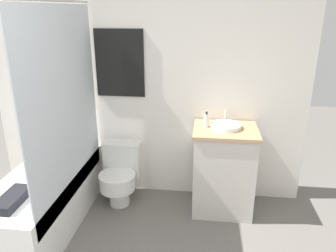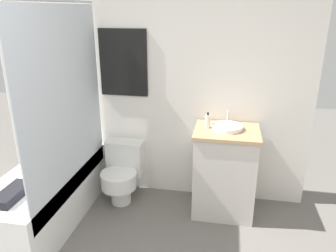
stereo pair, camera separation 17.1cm
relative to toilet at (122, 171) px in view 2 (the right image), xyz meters
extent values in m
cube|color=white|center=(0.23, 0.28, 0.93)|extent=(3.24, 0.05, 2.50)
cube|color=black|center=(-0.01, 0.25, 1.08)|extent=(0.49, 0.02, 0.66)
cube|color=beige|center=(-0.01, 0.24, 1.08)|extent=(0.46, 0.01, 0.63)
cube|color=white|center=(-0.59, -0.48, -0.07)|extent=(0.61, 1.48, 0.51)
cube|color=silver|center=(-0.29, -0.48, 0.83)|extent=(0.01, 1.36, 1.60)
cylinder|color=#B7B7BC|center=(-0.29, -0.48, 1.65)|extent=(0.02, 1.36, 0.02)
cube|color=black|center=(-0.59, -0.92, 0.22)|extent=(0.15, 0.35, 0.07)
cylinder|color=white|center=(0.00, -0.07, -0.22)|extent=(0.20, 0.20, 0.20)
cylinder|color=white|center=(0.00, -0.11, -0.05)|extent=(0.35, 0.35, 0.14)
cylinder|color=white|center=(0.00, -0.11, 0.03)|extent=(0.37, 0.37, 0.02)
cube|color=white|center=(0.00, 0.12, 0.10)|extent=(0.37, 0.18, 0.35)
cube|color=white|center=(0.00, 0.12, 0.28)|extent=(0.39, 0.19, 0.02)
cube|color=beige|center=(1.04, -0.01, 0.09)|extent=(0.57, 0.48, 0.83)
cube|color=tan|center=(1.04, -0.01, 0.52)|extent=(0.60, 0.51, 0.03)
cylinder|color=white|center=(1.04, 0.01, 0.56)|extent=(0.28, 0.28, 0.04)
cylinder|color=silver|center=(1.04, 0.17, 0.60)|extent=(0.02, 0.02, 0.13)
cylinder|color=silver|center=(0.86, 0.01, 0.60)|extent=(0.05, 0.05, 0.12)
cylinder|color=black|center=(0.86, 0.01, 0.67)|extent=(0.02, 0.02, 0.03)
camera|label=1|loc=(0.86, -2.91, 1.59)|focal=35.00mm
camera|label=2|loc=(1.03, -2.89, 1.59)|focal=35.00mm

